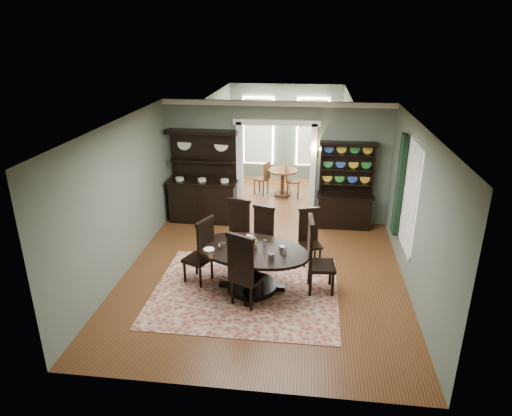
% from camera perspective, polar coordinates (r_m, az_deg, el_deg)
% --- Properties ---
extents(room, '(5.51, 6.01, 3.01)m').
position_cam_1_polar(room, '(8.41, 0.89, 0.73)').
color(room, brown).
rests_on(room, ground).
extents(parlor, '(3.51, 3.50, 3.01)m').
position_cam_1_polar(parlor, '(13.68, 3.42, 8.61)').
color(parlor, brown).
rests_on(parlor, ground).
extents(doorway_trim, '(2.08, 0.25, 2.57)m').
position_cam_1_polar(doorway_trim, '(11.20, 2.54, 6.26)').
color(doorway_trim, white).
rests_on(doorway_trim, floor).
extents(right_window, '(0.15, 1.47, 2.12)m').
position_cam_1_polar(right_window, '(9.38, 18.09, 2.02)').
color(right_window, white).
rests_on(right_window, wall_right).
extents(wall_sconce, '(0.27, 0.21, 0.21)m').
position_cam_1_polar(wall_sconce, '(10.96, 7.50, 7.21)').
color(wall_sconce, '#B86F31').
rests_on(wall_sconce, back_wall_right).
extents(rug, '(3.40, 2.84, 0.01)m').
position_cam_1_polar(rug, '(8.64, -1.31, -10.32)').
color(rug, maroon).
rests_on(rug, floor).
extents(dining_table, '(2.38, 2.38, 0.84)m').
position_cam_1_polar(dining_table, '(8.42, -0.52, -6.68)').
color(dining_table, black).
rests_on(dining_table, rug).
extents(centerpiece, '(1.53, 0.99, 0.25)m').
position_cam_1_polar(centerpiece, '(8.30, -0.86, -4.59)').
color(centerpiece, white).
rests_on(centerpiece, dining_table).
extents(chair_far_left, '(0.56, 0.54, 1.29)m').
position_cam_1_polar(chair_far_left, '(9.55, -2.28, -2.48)').
color(chair_far_left, black).
rests_on(chair_far_left, rug).
extents(chair_far_mid, '(0.56, 0.54, 1.22)m').
position_cam_1_polar(chair_far_mid, '(9.36, 0.79, -3.22)').
color(chair_far_mid, black).
rests_on(chair_far_mid, rug).
extents(chair_far_right, '(0.54, 0.52, 1.17)m').
position_cam_1_polar(chair_far_right, '(9.46, 6.68, -3.28)').
color(chair_far_right, black).
rests_on(chair_far_right, rug).
extents(chair_end_left, '(0.62, 0.64, 1.34)m').
position_cam_1_polar(chair_end_left, '(8.63, -6.75, -5.19)').
color(chair_end_left, black).
rests_on(chair_end_left, rug).
extents(chair_end_right, '(0.55, 0.57, 1.45)m').
position_cam_1_polar(chair_end_right, '(8.37, 7.41, -5.69)').
color(chair_end_right, black).
rests_on(chair_end_right, rug).
extents(chair_near, '(0.68, 0.66, 1.41)m').
position_cam_1_polar(chair_near, '(7.86, -1.55, -7.59)').
color(chair_near, black).
rests_on(chair_near, rug).
extents(sideboard, '(1.75, 0.63, 2.30)m').
position_cam_1_polar(sideboard, '(11.47, -6.61, 2.23)').
color(sideboard, black).
rests_on(sideboard, floor).
extents(welsh_dresser, '(1.35, 0.50, 2.11)m').
position_cam_1_polar(welsh_dresser, '(11.25, 11.06, 1.36)').
color(welsh_dresser, black).
rests_on(welsh_dresser, floor).
extents(parlor_table, '(0.85, 0.85, 0.79)m').
position_cam_1_polar(parlor_table, '(13.23, 3.33, 3.66)').
color(parlor_table, '#552F18').
rests_on(parlor_table, parlor_floor).
extents(parlor_chair_left, '(0.46, 0.45, 0.98)m').
position_cam_1_polar(parlor_chair_left, '(13.31, 0.94, 3.85)').
color(parlor_chair_left, '#552F18').
rests_on(parlor_chair_left, parlor_floor).
extents(parlor_chair_right, '(0.43, 0.43, 1.03)m').
position_cam_1_polar(parlor_chair_right, '(13.11, 4.35, 3.63)').
color(parlor_chair_right, '#552F18').
rests_on(parlor_chair_right, parlor_floor).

